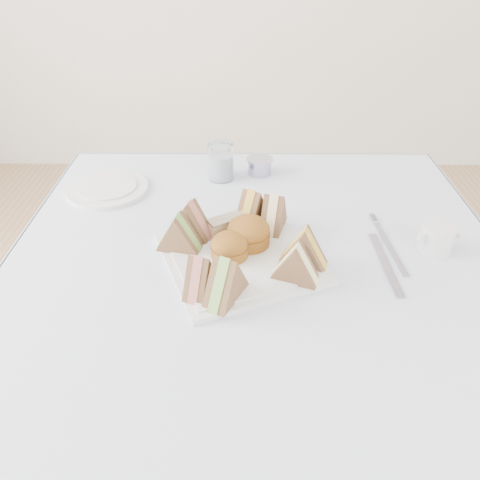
{
  "coord_description": "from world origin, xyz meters",
  "views": [
    {
      "loc": [
        -0.03,
        -0.75,
        1.31
      ],
      "look_at": [
        -0.03,
        -0.0,
        0.8
      ],
      "focal_mm": 35.0,
      "sensor_mm": 36.0,
      "label": 1
    }
  ],
  "objects_px": {
    "serving_plate": "(240,258)",
    "water_glass": "(221,162)",
    "table": "(254,380)",
    "creamer_jug": "(437,238)"
  },
  "relations": [
    {
      "from": "table",
      "to": "creamer_jug",
      "type": "relative_size",
      "value": 13.27
    },
    {
      "from": "water_glass",
      "to": "creamer_jug",
      "type": "relative_size",
      "value": 1.41
    },
    {
      "from": "table",
      "to": "serving_plate",
      "type": "relative_size",
      "value": 3.17
    },
    {
      "from": "serving_plate",
      "to": "creamer_jug",
      "type": "distance_m",
      "value": 0.4
    },
    {
      "from": "water_glass",
      "to": "creamer_jug",
      "type": "distance_m",
      "value": 0.55
    },
    {
      "from": "creamer_jug",
      "to": "serving_plate",
      "type": "bearing_deg",
      "value": 165.46
    },
    {
      "from": "serving_plate",
      "to": "water_glass",
      "type": "bearing_deg",
      "value": 76.18
    },
    {
      "from": "water_glass",
      "to": "creamer_jug",
      "type": "height_order",
      "value": "water_glass"
    },
    {
      "from": "serving_plate",
      "to": "creamer_jug",
      "type": "relative_size",
      "value": 4.18
    },
    {
      "from": "table",
      "to": "creamer_jug",
      "type": "height_order",
      "value": "creamer_jug"
    }
  ]
}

